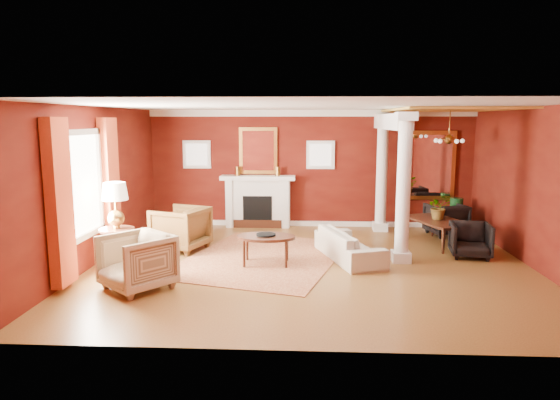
# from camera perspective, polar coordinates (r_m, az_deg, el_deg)

# --- Properties ---
(ground) EXTENTS (8.00, 8.00, 0.00)m
(ground) POSITION_cam_1_polar(r_m,az_deg,el_deg) (9.33, 3.56, -7.41)
(ground) COLOR brown
(ground) RESTS_ON ground
(room_shell) EXTENTS (8.04, 7.04, 2.92)m
(room_shell) POSITION_cam_1_polar(r_m,az_deg,el_deg) (8.97, 3.69, 5.04)
(room_shell) COLOR #631A0D
(room_shell) RESTS_ON ground
(fireplace) EXTENTS (1.85, 0.42, 1.29)m
(fireplace) POSITION_cam_1_polar(r_m,az_deg,el_deg) (12.48, -2.53, -0.14)
(fireplace) COLOR white
(fireplace) RESTS_ON ground
(overmantel_mirror) EXTENTS (0.95, 0.07, 1.15)m
(overmantel_mirror) POSITION_cam_1_polar(r_m,az_deg,el_deg) (12.48, -2.51, 5.65)
(overmantel_mirror) COLOR gold
(overmantel_mirror) RESTS_ON fireplace
(flank_window_left) EXTENTS (0.70, 0.07, 0.70)m
(flank_window_left) POSITION_cam_1_polar(r_m,az_deg,el_deg) (12.74, -9.48, 5.16)
(flank_window_left) COLOR white
(flank_window_left) RESTS_ON room_shell
(flank_window_right) EXTENTS (0.70, 0.07, 0.70)m
(flank_window_right) POSITION_cam_1_polar(r_m,az_deg,el_deg) (12.45, 4.65, 5.16)
(flank_window_right) COLOR white
(flank_window_right) RESTS_ON room_shell
(left_window) EXTENTS (0.21, 2.55, 2.60)m
(left_window) POSITION_cam_1_polar(r_m,az_deg,el_deg) (9.25, -21.21, 0.86)
(left_window) COLOR white
(left_window) RESTS_ON room_shell
(column_front) EXTENTS (0.36, 0.36, 2.80)m
(column_front) POSITION_cam_1_polar(r_m,az_deg,el_deg) (9.50, 13.94, 1.44)
(column_front) COLOR white
(column_front) RESTS_ON ground
(column_back) EXTENTS (0.36, 0.36, 2.80)m
(column_back) POSITION_cam_1_polar(r_m,az_deg,el_deg) (12.15, 11.55, 3.14)
(column_back) COLOR white
(column_back) RESTS_ON ground
(header_beam) EXTENTS (0.30, 3.20, 0.32)m
(header_beam) POSITION_cam_1_polar(r_m,az_deg,el_deg) (11.00, 12.60, 8.73)
(header_beam) COLOR white
(header_beam) RESTS_ON column_front
(amber_ceiling) EXTENTS (2.30, 3.40, 0.04)m
(amber_ceiling) POSITION_cam_1_polar(r_m,az_deg,el_deg) (11.10, 18.73, 9.77)
(amber_ceiling) COLOR gold
(amber_ceiling) RESTS_ON room_shell
(dining_mirror) EXTENTS (1.30, 0.07, 1.70)m
(dining_mirror) POSITION_cam_1_polar(r_m,az_deg,el_deg) (12.81, 16.60, 3.80)
(dining_mirror) COLOR gold
(dining_mirror) RESTS_ON room_shell
(chandelier) EXTENTS (0.60, 0.62, 0.75)m
(chandelier) POSITION_cam_1_polar(r_m,az_deg,el_deg) (11.17, 18.74, 6.57)
(chandelier) COLOR olive
(chandelier) RESTS_ON room_shell
(crown_trim) EXTENTS (8.00, 0.08, 0.16)m
(crown_trim) POSITION_cam_1_polar(r_m,az_deg,el_deg) (12.41, 3.54, 9.88)
(crown_trim) COLOR white
(crown_trim) RESTS_ON room_shell
(base_trim) EXTENTS (8.00, 0.08, 0.12)m
(base_trim) POSITION_cam_1_polar(r_m,az_deg,el_deg) (12.68, 3.42, -2.70)
(base_trim) COLOR white
(base_trim) RESTS_ON ground
(rug) EXTENTS (3.65, 4.28, 0.01)m
(rug) POSITION_cam_1_polar(r_m,az_deg,el_deg) (9.75, -1.98, -6.63)
(rug) COLOR maroon
(rug) RESTS_ON ground
(sofa) EXTENTS (1.13, 2.01, 0.75)m
(sofa) POSITION_cam_1_polar(r_m,az_deg,el_deg) (9.69, 7.95, -4.55)
(sofa) COLOR beige
(sofa) RESTS_ON ground
(armchair_leopard) EXTENTS (1.17, 1.21, 0.98)m
(armchair_leopard) POSITION_cam_1_polar(r_m,az_deg,el_deg) (10.48, -11.31, -2.95)
(armchair_leopard) COLOR black
(armchair_leopard) RESTS_ON ground
(armchair_stripe) EXTENTS (1.30, 1.29, 0.98)m
(armchair_stripe) POSITION_cam_1_polar(r_m,az_deg,el_deg) (8.22, -16.06, -6.50)
(armchair_stripe) COLOR tan
(armchair_stripe) RESTS_ON ground
(coffee_table) EXTENTS (1.09, 1.09, 0.55)m
(coffee_table) POSITION_cam_1_polar(r_m,az_deg,el_deg) (9.22, -1.61, -4.38)
(coffee_table) COLOR black
(coffee_table) RESTS_ON ground
(coffee_book) EXTENTS (0.15, 0.02, 0.21)m
(coffee_book) POSITION_cam_1_polar(r_m,az_deg,el_deg) (9.18, -1.98, -3.49)
(coffee_book) COLOR black
(coffee_book) RESTS_ON coffee_table
(side_table) EXTENTS (0.62, 0.62, 1.56)m
(side_table) POSITION_cam_1_polar(r_m,az_deg,el_deg) (9.38, -18.26, -1.12)
(side_table) COLOR black
(side_table) RESTS_ON ground
(dining_table) EXTENTS (1.05, 1.63, 0.86)m
(dining_table) POSITION_cam_1_polar(r_m,az_deg,el_deg) (11.25, 17.74, -2.72)
(dining_table) COLOR black
(dining_table) RESTS_ON ground
(dining_chair_near) EXTENTS (0.81, 0.77, 0.75)m
(dining_chair_near) POSITION_cam_1_polar(r_m,az_deg,el_deg) (10.42, 20.95, -4.12)
(dining_chair_near) COLOR black
(dining_chair_near) RESTS_ON ground
(dining_chair_far) EXTENTS (0.95, 0.92, 0.81)m
(dining_chair_far) POSITION_cam_1_polar(r_m,az_deg,el_deg) (12.22, 18.45, -1.95)
(dining_chair_far) COLOR black
(dining_chair_far) RESTS_ON ground
(green_urn) EXTENTS (0.35, 0.35, 0.83)m
(green_urn) POSITION_cam_1_polar(r_m,az_deg,el_deg) (12.69, 19.43, -1.97)
(green_urn) COLOR #133C18
(green_urn) RESTS_ON ground
(potted_plant) EXTENTS (0.59, 0.63, 0.42)m
(potted_plant) POSITION_cam_1_polar(r_m,az_deg,el_deg) (11.20, 17.77, 0.54)
(potted_plant) COLOR #26591E
(potted_plant) RESTS_ON dining_table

